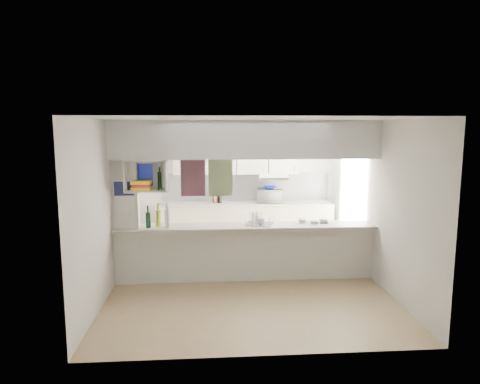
{
  "coord_description": "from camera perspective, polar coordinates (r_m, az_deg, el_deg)",
  "views": [
    {
      "loc": [
        -0.58,
        -6.75,
        2.47
      ],
      "look_at": [
        -0.06,
        0.5,
        1.39
      ],
      "focal_mm": 32.0,
      "sensor_mm": 36.0,
      "label": 1
    }
  ],
  "objects": [
    {
      "name": "cup",
      "position": [
        6.92,
        2.82,
        -3.98
      ],
      "size": [
        0.15,
        0.15,
        0.09
      ],
      "primitive_type": "imported",
      "rotation": [
        0.0,
        0.0,
        0.38
      ],
      "color": "white",
      "rests_on": "dish_rack"
    },
    {
      "name": "floor",
      "position": [
        7.21,
        0.75,
        -11.59
      ],
      "size": [
        4.8,
        4.8,
        0.0
      ],
      "primitive_type": "plane",
      "color": "tan",
      "rests_on": "ground"
    },
    {
      "name": "utensil_jar",
      "position": [
        9.02,
        -2.7,
        -0.98
      ],
      "size": [
        0.1,
        0.1,
        0.14
      ],
      "primitive_type": "cylinder",
      "color": "black",
      "rests_on": "bench_top"
    },
    {
      "name": "knife_block",
      "position": [
        9.04,
        -3.27,
        -0.71
      ],
      "size": [
        0.14,
        0.12,
        0.22
      ],
      "primitive_type": "cube",
      "rotation": [
        0.0,
        0.0,
        0.4
      ],
      "color": "#57361D",
      "rests_on": "bench_top"
    },
    {
      "name": "kitchen_run",
      "position": [
        9.06,
        0.62,
        -1.99
      ],
      "size": [
        3.6,
        0.63,
        2.24
      ],
      "color": "beige",
      "rests_on": "floor"
    },
    {
      "name": "wall_right",
      "position": [
        7.35,
        17.31,
        -1.09
      ],
      "size": [
        0.0,
        4.8,
        4.8
      ],
      "primitive_type": "plane",
      "rotation": [
        1.57,
        0.0,
        -1.57
      ],
      "color": "silver",
      "rests_on": "floor"
    },
    {
      "name": "dish_rack",
      "position": [
        6.99,
        2.63,
        -3.61
      ],
      "size": [
        0.51,
        0.44,
        0.23
      ],
      "rotation": [
        0.0,
        0.0,
        -0.34
      ],
      "color": "silver",
      "rests_on": "breakfast_bar"
    },
    {
      "name": "plastic_tubs",
      "position": [
        7.2,
        9.58,
        -3.88
      ],
      "size": [
        0.48,
        0.21,
        0.06
      ],
      "color": "silver",
      "rests_on": "breakfast_bar"
    },
    {
      "name": "wall_back",
      "position": [
        9.24,
        -0.49,
        1.19
      ],
      "size": [
        4.2,
        0.0,
        4.2
      ],
      "primitive_type": "plane",
      "rotation": [
        1.57,
        0.0,
        0.0
      ],
      "color": "silver",
      "rests_on": "floor"
    },
    {
      "name": "bowl",
      "position": [
        8.96,
        3.96,
        0.6
      ],
      "size": [
        0.27,
        0.27,
        0.07
      ],
      "primitive_type": "imported",
      "color": "#0D1993",
      "rests_on": "microwave"
    },
    {
      "name": "cubby_shelf",
      "position": [
        6.8,
        -12.46,
        1.84
      ],
      "size": [
        0.65,
        0.35,
        0.5
      ],
      "color": "white",
      "rests_on": "bulkhead"
    },
    {
      "name": "servery_partition",
      "position": [
        6.81,
        -0.67,
        1.61
      ],
      "size": [
        4.2,
        0.5,
        2.6
      ],
      "color": "silver",
      "rests_on": "floor"
    },
    {
      "name": "wall_left",
      "position": [
        7.01,
        -16.59,
        -1.5
      ],
      "size": [
        0.0,
        4.8,
        4.8
      ],
      "primitive_type": "plane",
      "rotation": [
        1.57,
        0.0,
        1.57
      ],
      "color": "silver",
      "rests_on": "floor"
    },
    {
      "name": "wine_bottles",
      "position": [
        6.9,
        -10.84,
        -3.47
      ],
      "size": [
        0.38,
        0.16,
        0.39
      ],
      "color": "black",
      "rests_on": "breakfast_bar"
    },
    {
      "name": "ceiling",
      "position": [
        6.77,
        0.8,
        9.55
      ],
      "size": [
        4.8,
        4.8,
        0.0
      ],
      "primitive_type": "plane",
      "color": "white",
      "rests_on": "wall_back"
    },
    {
      "name": "microwave",
      "position": [
        9.02,
        4.0,
        -0.5
      ],
      "size": [
        0.59,
        0.45,
        0.29
      ],
      "primitive_type": "imported",
      "rotation": [
        0.0,
        0.0,
        2.96
      ],
      "color": "white",
      "rests_on": "bench_top"
    }
  ]
}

